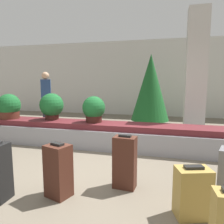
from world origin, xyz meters
The scene contains 12 objects.
ground_plane centered at (0.00, 0.00, 0.00)m, with size 18.00×18.00×0.00m, color #6B6051.
back_wall centered at (0.00, 6.45, 1.60)m, with size 18.00×0.06×3.20m.
carousel centered at (0.00, 1.56, 0.26)m, with size 8.63×0.78×0.55m.
pillar centered at (1.82, 2.75, 1.60)m, with size 0.48×0.48×3.20m.
suitcase_0 centered at (1.49, -0.67, 0.28)m, with size 0.42×0.34×0.58m.
suitcase_1 centered at (-0.12, -0.65, 0.34)m, with size 0.36×0.33×0.71m.
suitcase_5 centered at (0.65, -0.20, 0.36)m, with size 0.32×0.22×0.75m.
potted_plant_0 centered at (-1.54, 1.67, 0.88)m, with size 0.57×0.57×0.64m.
potted_plant_1 centered at (-2.64, 1.52, 0.84)m, with size 0.56×0.56×0.61m.
potted_plant_2 centered at (-0.43, 1.59, 0.85)m, with size 0.52×0.52×0.59m.
traveler_0 centered at (-2.89, 3.64, 1.09)m, with size 0.37×0.30×1.79m.
decorated_tree centered at (0.59, 4.31, 1.27)m, with size 1.26×1.26×2.36m.
Camera 1 is at (1.22, -3.03, 1.47)m, focal length 35.00 mm.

